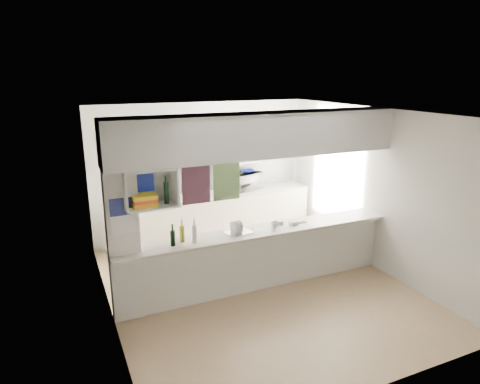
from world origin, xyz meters
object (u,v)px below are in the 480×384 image
microwave (246,181)px  wine_bottles (184,235)px  bowl (248,171)px  dish_rack (238,228)px

microwave → wine_bottles: size_ratio=1.63×
microwave → bowl: bowl is taller
microwave → dish_rack: size_ratio=1.47×
bowl → dish_rack: size_ratio=0.56×
wine_bottles → dish_rack: bearing=3.1°
microwave → bowl: 0.20m
microwave → wine_bottles: same height
microwave → dish_rack: 2.40m
bowl → wine_bottles: 2.93m
microwave → dish_rack: (-1.10, -2.13, -0.09)m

